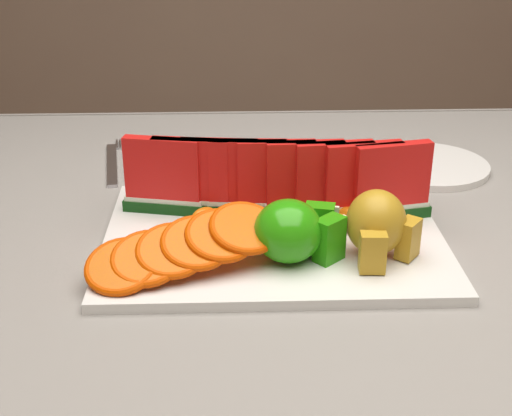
{
  "coord_description": "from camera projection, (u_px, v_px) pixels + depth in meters",
  "views": [
    {
      "loc": [
        -0.04,
        -0.76,
        1.16
      ],
      "look_at": [
        -0.01,
        -0.02,
        0.81
      ],
      "focal_mm": 50.0,
      "sensor_mm": 36.0,
      "label": 1
    }
  ],
  "objects": [
    {
      "name": "tangerine_segments",
      "position": [
        288.0,
        217.0,
        0.86
      ],
      "size": [
        0.23,
        0.07,
        0.02
      ],
      "color": "#E34C09",
      "rests_on": "platter"
    },
    {
      "name": "fork",
      "position": [
        113.0,
        162.0,
        1.08
      ],
      "size": [
        0.04,
        0.2,
        0.0
      ],
      "color": "silver",
      "rests_on": "tablecloth"
    },
    {
      "name": "orange_fan_front",
      "position": [
        185.0,
        246.0,
        0.76
      ],
      "size": [
        0.23,
        0.14,
        0.06
      ],
      "color": "#CD4018",
      "rests_on": "platter"
    },
    {
      "name": "side_plate",
      "position": [
        428.0,
        166.0,
        1.07
      ],
      "size": [
        0.24,
        0.24,
        0.01
      ],
      "color": "silver",
      "rests_on": "tablecloth"
    },
    {
      "name": "table",
      "position": [
        266.0,
        313.0,
        0.9
      ],
      "size": [
        1.4,
        0.9,
        0.75
      ],
      "color": "#4E301A",
      "rests_on": "ground"
    },
    {
      "name": "pear_cluster",
      "position": [
        378.0,
        225.0,
        0.78
      ],
      "size": [
        0.09,
        0.09,
        0.08
      ],
      "color": "#B58C11",
      "rests_on": "platter"
    },
    {
      "name": "orange_fan_back",
      "position": [
        252.0,
        179.0,
        0.95
      ],
      "size": [
        0.27,
        0.09,
        0.04
      ],
      "color": "#CD4018",
      "rests_on": "platter"
    },
    {
      "name": "apple_cluster",
      "position": [
        295.0,
        231.0,
        0.78
      ],
      "size": [
        0.11,
        0.1,
        0.07
      ],
      "color": "#158109",
      "rests_on": "platter"
    },
    {
      "name": "tablecloth",
      "position": [
        266.0,
        270.0,
        0.88
      ],
      "size": [
        1.53,
        1.03,
        0.2
      ],
      "color": "gray",
      "rests_on": "table"
    },
    {
      "name": "watermelon_row",
      "position": [
        276.0,
        181.0,
        0.88
      ],
      "size": [
        0.39,
        0.07,
        0.1
      ],
      "color": "#123A0E",
      "rests_on": "platter"
    },
    {
      "name": "platter",
      "position": [
        273.0,
        238.0,
        0.85
      ],
      "size": [
        0.4,
        0.3,
        0.01
      ],
      "color": "silver",
      "rests_on": "tablecloth"
    }
  ]
}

